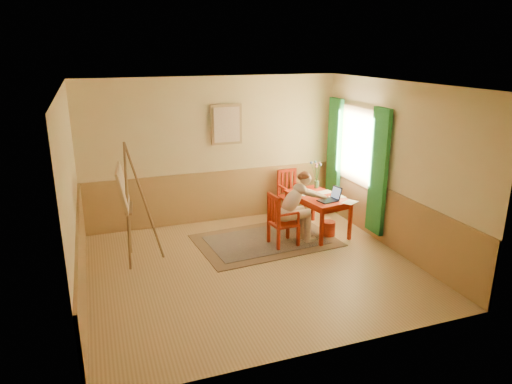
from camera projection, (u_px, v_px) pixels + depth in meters
name	position (u px, v px, depth m)	size (l,w,h in m)	color
room	(253.00, 182.00, 6.88)	(5.04, 4.54, 2.84)	tan
wainscot	(237.00, 220.00, 7.86)	(5.00, 4.50, 1.00)	tan
window	(356.00, 157.00, 8.66)	(0.12, 2.01, 2.20)	white
wall_portrait	(227.00, 125.00, 8.79)	(0.60, 0.05, 0.76)	#A68354
rug	(266.00, 240.00, 8.29)	(2.53, 1.80, 0.02)	#8C7251
table	(318.00, 200.00, 8.48)	(0.91, 1.30, 0.72)	#B1260C
chair_left	(281.00, 220.00, 7.97)	(0.47, 0.45, 0.94)	#B1260C
chair_back	(290.00, 194.00, 9.38)	(0.45, 0.47, 0.95)	#B1260C
figure	(296.00, 205.00, 8.00)	(0.97, 0.45, 1.28)	beige
laptop	(331.00, 198.00, 8.17)	(0.43, 0.31, 0.24)	#1E2338
papers	(329.00, 196.00, 8.42)	(0.89, 1.04, 0.00)	white
vase	(316.00, 176.00, 8.85)	(0.19, 0.28, 0.53)	#3F724C
wastebasket	(328.00, 229.00, 8.49)	(0.25, 0.25, 0.27)	#B63B1F
easel	(126.00, 192.00, 7.19)	(0.69, 0.87, 1.95)	brown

